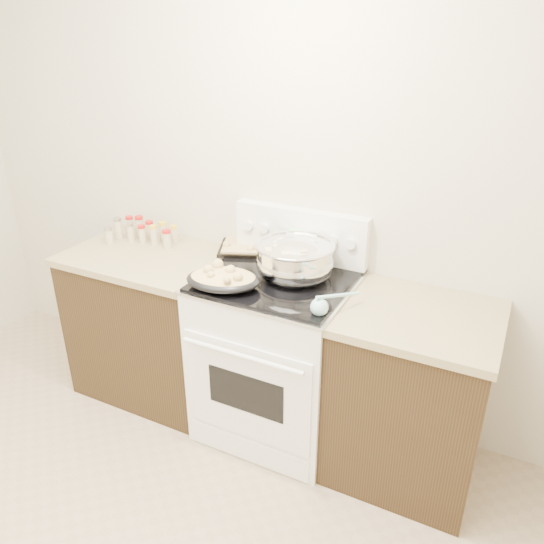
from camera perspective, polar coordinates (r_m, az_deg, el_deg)
The scene contains 9 objects.
counter_left at distance 3.34m, azimuth -12.41°, elevation -5.28°, with size 0.93×0.67×0.92m.
counter_right at distance 2.77m, azimuth 14.57°, elevation -12.61°, with size 0.73×0.67×0.92m.
kitchen_range at distance 2.93m, azimuth 0.49°, elevation -8.67°, with size 0.78×0.73×1.22m.
mixing_bowl at distance 2.68m, azimuth 2.47°, elevation 1.27°, with size 0.50×0.50×0.24m.
roasting_pan at distance 2.60m, azimuth -5.29°, elevation -0.69°, with size 0.42×0.34×0.12m.
baking_sheet at distance 3.04m, azimuth -1.94°, elevation 2.73°, with size 0.46×0.40×0.06m.
wooden_spoon at distance 2.66m, azimuth 1.40°, elevation -0.81°, with size 0.06×0.26×0.04m.
blue_ladle at distance 2.38m, azimuth 5.34°, elevation -3.64°, with size 0.16×0.26×0.10m.
spice_jars at distance 3.31m, azimuth -13.73°, elevation 4.26°, with size 0.41×0.24×0.13m.
Camera 1 is at (1.42, -0.76, 2.12)m, focal length 35.00 mm.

